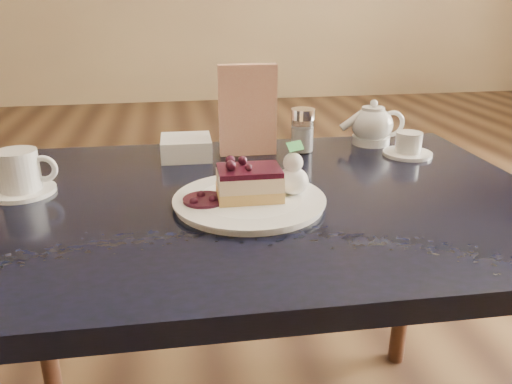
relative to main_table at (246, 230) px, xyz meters
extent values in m
cube|color=black|center=(0.00, 0.00, 0.05)|extent=(1.13, 0.76, 0.04)
cylinder|color=#3A2014|center=(-0.50, 0.33, -0.29)|extent=(0.05, 0.05, 0.66)
cylinder|color=#3A2014|center=(0.51, 0.31, -0.29)|extent=(0.05, 0.05, 0.66)
cylinder|color=white|center=(0.00, -0.05, 0.08)|extent=(0.26, 0.26, 0.01)
cube|color=#ECAE6B|center=(0.00, -0.05, 0.10)|extent=(0.11, 0.08, 0.02)
cube|color=beige|center=(0.00, -0.05, 0.12)|extent=(0.11, 0.08, 0.03)
cube|color=black|center=(0.00, -0.05, 0.14)|extent=(0.11, 0.08, 0.01)
ellipsoid|color=white|center=(0.08, -0.04, 0.11)|extent=(0.06, 0.06, 0.05)
cylinder|color=black|center=(-0.08, -0.05, 0.09)|extent=(0.07, 0.07, 0.01)
cylinder|color=white|center=(-0.41, 0.08, 0.08)|extent=(0.12, 0.12, 0.01)
cylinder|color=white|center=(-0.41, 0.08, 0.12)|extent=(0.07, 0.07, 0.07)
torus|color=white|center=(-0.37, 0.08, 0.12)|extent=(0.05, 0.01, 0.05)
cylinder|color=white|center=(0.41, 0.18, 0.08)|extent=(0.11, 0.11, 0.01)
cylinder|color=white|center=(0.41, 0.18, 0.10)|extent=(0.06, 0.06, 0.05)
ellipsoid|color=white|center=(0.36, 0.29, 0.12)|extent=(0.10, 0.10, 0.09)
cylinder|color=white|center=(0.36, 0.29, 0.17)|extent=(0.06, 0.06, 0.01)
cylinder|color=white|center=(0.29, 0.29, 0.12)|extent=(0.06, 0.02, 0.05)
cube|color=#FFE1B1|center=(0.04, 0.25, 0.18)|extent=(0.13, 0.03, 0.20)
cylinder|color=white|center=(0.17, 0.25, 0.11)|extent=(0.05, 0.05, 0.08)
cylinder|color=silver|center=(0.17, 0.25, 0.16)|extent=(0.06, 0.06, 0.02)
cube|color=white|center=(-0.10, 0.25, 0.10)|extent=(0.11, 0.11, 0.05)
camera|label=1|loc=(-0.12, -0.85, 0.41)|focal=35.00mm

